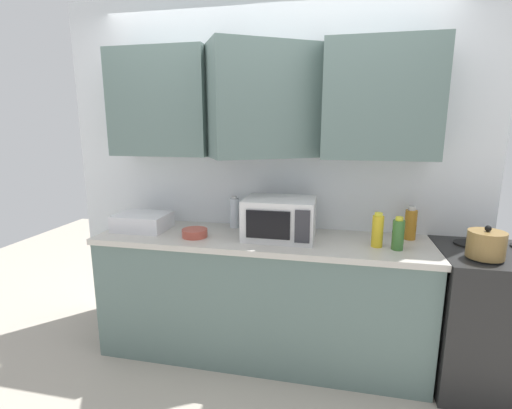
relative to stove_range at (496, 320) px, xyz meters
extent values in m
cube|color=white|center=(-1.54, 0.35, 0.85)|extent=(3.18, 0.06, 2.60)
cube|color=slate|center=(-2.30, 0.16, 1.37)|extent=(0.73, 0.33, 0.75)
cube|color=slate|center=(-1.54, 0.12, 1.37)|extent=(0.80, 0.66, 0.75)
cube|color=slate|center=(-0.78, 0.16, 1.37)|extent=(0.73, 0.33, 0.75)
cube|color=slate|center=(-1.54, 0.02, -0.02)|extent=(2.28, 0.60, 0.86)
cube|color=beige|center=(-1.54, 0.02, 0.43)|extent=(2.31, 0.63, 0.04)
cube|color=black|center=(0.00, 0.00, 0.00)|extent=(0.76, 0.64, 0.90)
cylinder|color=black|center=(-0.17, -0.14, 0.45)|extent=(0.18, 0.18, 0.01)
cylinder|color=black|center=(-0.17, 0.14, 0.45)|extent=(0.18, 0.18, 0.01)
cylinder|color=olive|center=(-0.17, -0.14, 0.54)|extent=(0.21, 0.21, 0.16)
sphere|color=black|center=(-0.17, -0.14, 0.63)|extent=(0.04, 0.04, 0.04)
cube|color=silver|center=(-1.41, 0.02, 0.59)|extent=(0.48, 0.36, 0.28)
cube|color=black|center=(-1.46, -0.16, 0.59)|extent=(0.29, 0.01, 0.18)
cube|color=#2D2D33|center=(-1.23, -0.16, 0.59)|extent=(0.10, 0.01, 0.21)
cube|color=silver|center=(-2.44, 0.02, 0.51)|extent=(0.38, 0.30, 0.12)
cylinder|color=#386B2D|center=(-0.64, -0.07, 0.54)|extent=(0.07, 0.07, 0.19)
cylinder|color=yellow|center=(-0.64, -0.07, 0.65)|extent=(0.05, 0.05, 0.02)
cylinder|color=#AD701E|center=(-0.53, 0.19, 0.55)|extent=(0.08, 0.08, 0.20)
cylinder|color=silver|center=(-0.53, 0.19, 0.67)|extent=(0.05, 0.05, 0.03)
cylinder|color=gold|center=(-0.76, -0.03, 0.55)|extent=(0.07, 0.07, 0.20)
cylinder|color=yellow|center=(-0.76, -0.03, 0.66)|extent=(0.05, 0.05, 0.02)
cylinder|color=silver|center=(-1.79, 0.22, 0.56)|extent=(0.07, 0.07, 0.23)
cylinder|color=silver|center=(-1.79, 0.22, 0.68)|extent=(0.04, 0.04, 0.02)
cylinder|color=#B24C3D|center=(-1.99, -0.08, 0.48)|extent=(0.18, 0.18, 0.06)
camera|label=1|loc=(-1.04, -2.44, 1.22)|focal=26.12mm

